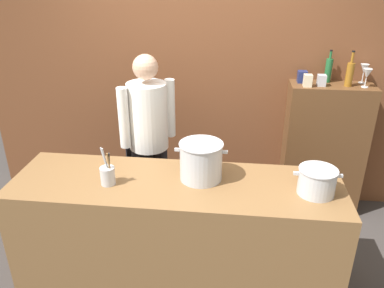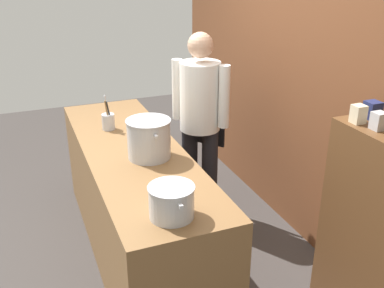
# 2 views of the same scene
# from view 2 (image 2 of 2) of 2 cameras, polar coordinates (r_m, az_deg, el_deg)

# --- Properties ---
(ground_plane) EXTENTS (8.00, 8.00, 0.00)m
(ground_plane) POSITION_cam_2_polar(r_m,az_deg,el_deg) (3.79, -6.77, -13.21)
(ground_plane) COLOR #383330
(brick_back_panel) EXTENTS (4.40, 0.10, 3.00)m
(brick_back_panel) POSITION_cam_2_polar(r_m,az_deg,el_deg) (3.73, 13.68, 11.08)
(brick_back_panel) COLOR brown
(brick_back_panel) RESTS_ON ground_plane
(prep_counter) EXTENTS (2.38, 0.70, 0.90)m
(prep_counter) POSITION_cam_2_polar(r_m,az_deg,el_deg) (3.55, -7.11, -7.34)
(prep_counter) COLOR brown
(prep_counter) RESTS_ON ground_plane
(bar_cabinet) EXTENTS (0.76, 0.32, 1.31)m
(bar_cabinet) POSITION_cam_2_polar(r_m,az_deg,el_deg) (3.01, 22.74, -10.67)
(bar_cabinet) COLOR brown
(bar_cabinet) RESTS_ON ground_plane
(chef) EXTENTS (0.45, 0.43, 1.66)m
(chef) POSITION_cam_2_polar(r_m,az_deg,el_deg) (3.82, 1.05, 3.70)
(chef) COLOR black
(chef) RESTS_ON ground_plane
(stockpot_large) EXTENTS (0.37, 0.31, 0.28)m
(stockpot_large) POSITION_cam_2_polar(r_m,az_deg,el_deg) (3.15, -5.48, 0.67)
(stockpot_large) COLOR #B7BABF
(stockpot_large) RESTS_ON prep_counter
(stockpot_small) EXTENTS (0.32, 0.26, 0.18)m
(stockpot_small) POSITION_cam_2_polar(r_m,az_deg,el_deg) (2.46, -2.62, -7.30)
(stockpot_small) COLOR #B7BABF
(stockpot_small) RESTS_ON prep_counter
(utensil_crock) EXTENTS (0.10, 0.10, 0.29)m
(utensil_crock) POSITION_cam_2_polar(r_m,az_deg,el_deg) (3.73, -10.56, 2.89)
(utensil_crock) COLOR #B7BABF
(utensil_crock) RESTS_ON prep_counter
(spice_tin_silver) EXTENTS (0.07, 0.07, 0.10)m
(spice_tin_silver) POSITION_cam_2_polar(r_m,az_deg,el_deg) (2.75, 22.58, 2.71)
(spice_tin_silver) COLOR #B2B2B7
(spice_tin_silver) RESTS_ON bar_cabinet
(spice_tin_cream) EXTENTS (0.07, 0.07, 0.11)m
(spice_tin_cream) POSITION_cam_2_polar(r_m,az_deg,el_deg) (2.81, 20.34, 3.57)
(spice_tin_cream) COLOR beige
(spice_tin_cream) RESTS_ON bar_cabinet
(spice_tin_navy) EXTENTS (0.08, 0.08, 0.11)m
(spice_tin_navy) POSITION_cam_2_polar(r_m,az_deg,el_deg) (2.91, 21.89, 4.01)
(spice_tin_navy) COLOR navy
(spice_tin_navy) RESTS_ON bar_cabinet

